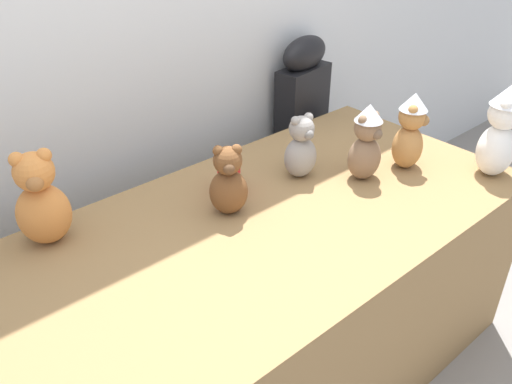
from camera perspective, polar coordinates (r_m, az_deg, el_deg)
wall_back at (r=2.02m, az=-14.12°, el=19.12°), size 7.00×0.08×2.60m
display_table at (r=1.93m, az=0.00°, el=-12.43°), size 1.95×0.91×0.73m
instrument_case at (r=2.64m, az=4.76°, el=5.15°), size 0.29×0.16×1.06m
teddy_bear_caramel at (r=2.04m, az=16.14°, el=6.21°), size 0.17×0.16×0.29m
teddy_bear_snow at (r=2.08m, az=24.70°, el=5.85°), size 0.19×0.17×0.34m
teddy_bear_chestnut at (r=1.69m, az=-2.98°, el=1.06°), size 0.16×0.16×0.24m
teddy_bear_mocha at (r=1.92m, az=11.70°, el=5.15°), size 0.13×0.12×0.29m
teddy_bear_ash at (r=1.91m, az=4.82°, el=4.70°), size 0.14×0.12×0.24m
teddy_bear_ginger at (r=1.66m, az=-22.02°, el=-0.90°), size 0.19×0.18×0.31m
party_cup_red at (r=1.84m, az=-2.91°, el=1.64°), size 0.08×0.08×0.11m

